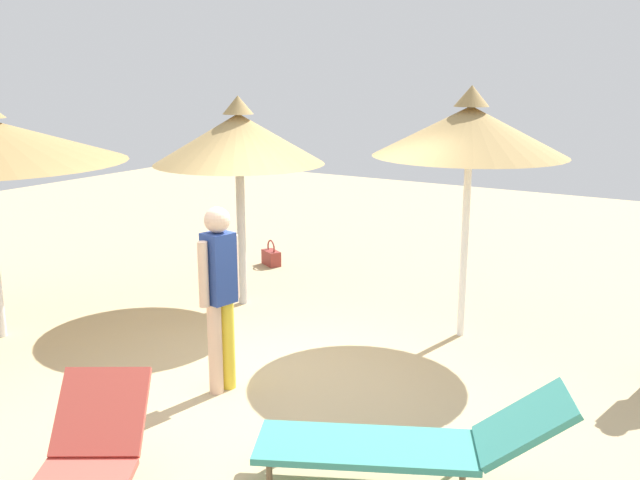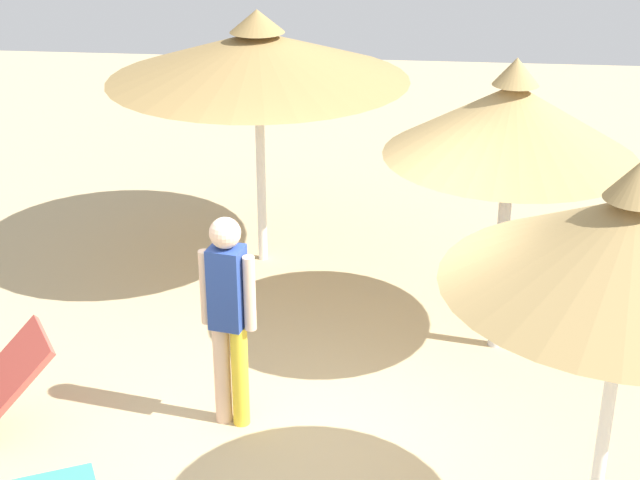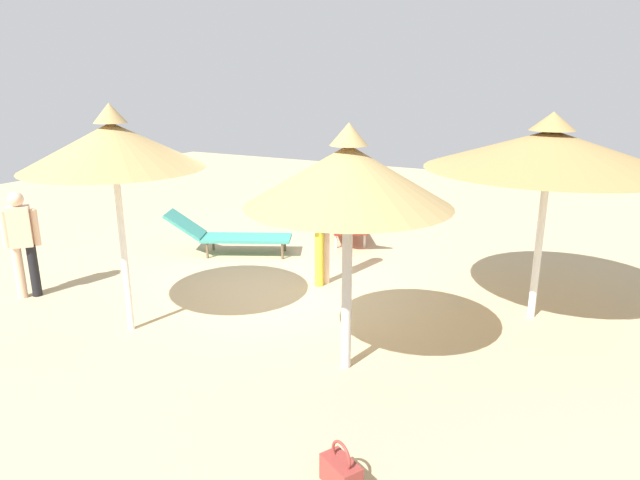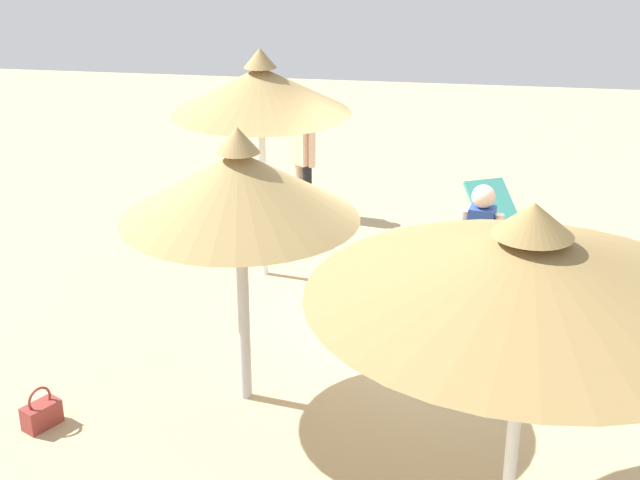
# 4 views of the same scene
# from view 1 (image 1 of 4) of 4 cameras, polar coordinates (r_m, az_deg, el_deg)

# --- Properties ---
(ground) EXTENTS (24.00, 24.00, 0.10)m
(ground) POSITION_cam_1_polar(r_m,az_deg,el_deg) (7.05, -3.49, -11.10)
(ground) COLOR tan
(parasol_umbrella_near_right) EXTENTS (2.05, 2.05, 2.74)m
(parasol_umbrella_near_right) POSITION_cam_1_polar(r_m,az_deg,el_deg) (7.66, 11.98, 8.55)
(parasol_umbrella_near_right) COLOR white
(parasol_umbrella_near_right) RESTS_ON ground
(parasol_umbrella_back) EXTENTS (2.08, 2.08, 2.59)m
(parasol_umbrella_back) POSITION_cam_1_polar(r_m,az_deg,el_deg) (8.66, -6.55, 8.07)
(parasol_umbrella_back) COLOR #B2B2B7
(parasol_umbrella_back) RESTS_ON ground
(lounge_chair_center) EXTENTS (2.18, 1.45, 0.77)m
(lounge_chair_center) POSITION_cam_1_polar(r_m,az_deg,el_deg) (5.16, 7.55, -15.69)
(lounge_chair_center) COLOR teal
(lounge_chair_center) RESTS_ON ground
(person_standing_near_left) EXTENTS (0.26, 0.43, 1.72)m
(person_standing_near_left) POSITION_cam_1_polar(r_m,az_deg,el_deg) (6.41, -8.09, -3.89)
(person_standing_near_left) COLOR yellow
(person_standing_near_left) RESTS_ON ground
(handbag) EXTENTS (0.38, 0.32, 0.39)m
(handbag) POSITION_cam_1_polar(r_m,az_deg,el_deg) (10.77, -3.94, -1.36)
(handbag) COLOR maroon
(handbag) RESTS_ON ground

